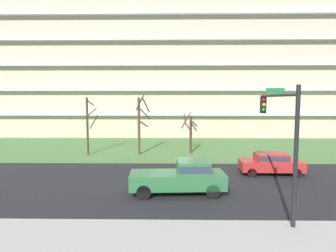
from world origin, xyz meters
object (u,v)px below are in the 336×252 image
at_px(tree_left, 140,123).
at_px(traffic_signal_mast, 281,128).
at_px(tree_far_left, 88,125).
at_px(sedan_red_center_left, 271,163).
at_px(pickup_green_near_left, 182,177).
at_px(tree_center, 190,131).

distance_m(tree_left, traffic_signal_mast, 16.82).
xyz_separation_m(tree_far_left, tree_left, (5.00, 0.16, 0.21)).
bearing_deg(tree_far_left, sedan_red_center_left, -24.73).
bearing_deg(tree_far_left, pickup_green_near_left, -52.95).
height_order(tree_far_left, tree_center, tree_far_left).
relative_size(tree_far_left, tree_center, 1.35).
bearing_deg(tree_left, pickup_green_near_left, -72.40).
bearing_deg(sedan_red_center_left, tree_left, -33.58).
xyz_separation_m(tree_far_left, sedan_red_center_left, (15.31, -7.05, -2.10)).
bearing_deg(tree_left, tree_far_left, -178.13).
relative_size(tree_far_left, traffic_signal_mast, 0.94).
xyz_separation_m(tree_left, sedan_red_center_left, (10.31, -7.21, -2.32)).
bearing_deg(tree_center, traffic_signal_mast, -78.03).
height_order(tree_left, traffic_signal_mast, traffic_signal_mast).
distance_m(tree_far_left, tree_center, 10.01).
xyz_separation_m(tree_far_left, pickup_green_near_left, (8.71, -11.54, -1.96)).
relative_size(pickup_green_near_left, sedan_red_center_left, 1.24).
relative_size(sedan_red_center_left, traffic_signal_mast, 0.74).
bearing_deg(tree_far_left, tree_left, 1.87).
bearing_deg(traffic_signal_mast, tree_center, 101.97).
xyz_separation_m(sedan_red_center_left, traffic_signal_mast, (-2.09, -7.43, 3.24)).
bearing_deg(traffic_signal_mast, pickup_green_near_left, 146.83).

